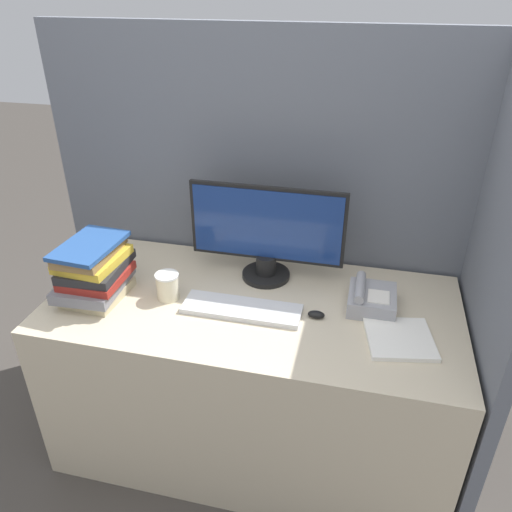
# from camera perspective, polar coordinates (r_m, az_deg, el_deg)

# --- Properties ---
(ground_plane) EXTENTS (12.00, 12.00, 0.00)m
(ground_plane) POSITION_cam_1_polar(r_m,az_deg,el_deg) (2.18, -2.93, -27.07)
(ground_plane) COLOR #423D38
(cubicle_panel_rear) EXTENTS (1.96, 0.04, 1.67)m
(cubicle_panel_rear) POSITION_cam_1_polar(r_m,az_deg,el_deg) (2.19, 2.13, 2.88)
(cubicle_panel_rear) COLOR slate
(cubicle_panel_rear) RESTS_ON ground_plane
(cubicle_panel_right) EXTENTS (0.04, 0.80, 1.67)m
(cubicle_panel_right) POSITION_cam_1_polar(r_m,az_deg,el_deg) (1.89, 24.78, -5.01)
(cubicle_panel_right) COLOR slate
(cubicle_panel_right) RESTS_ON ground_plane
(desk) EXTENTS (1.56, 0.74, 0.73)m
(desk) POSITION_cam_1_polar(r_m,az_deg,el_deg) (2.13, -0.37, -13.44)
(desk) COLOR beige
(desk) RESTS_ON ground_plane
(monitor) EXTENTS (0.62, 0.20, 0.39)m
(monitor) POSITION_cam_1_polar(r_m,az_deg,el_deg) (1.97, 1.21, 2.42)
(monitor) COLOR black
(monitor) RESTS_ON desk
(keyboard) EXTENTS (0.44, 0.14, 0.02)m
(keyboard) POSITION_cam_1_polar(r_m,az_deg,el_deg) (1.85, -1.63, -6.06)
(keyboard) COLOR silver
(keyboard) RESTS_ON desk
(mouse) EXTENTS (0.06, 0.04, 0.03)m
(mouse) POSITION_cam_1_polar(r_m,az_deg,el_deg) (1.83, 6.90, -6.66)
(mouse) COLOR black
(mouse) RESTS_ON desk
(coffee_cup) EXTENTS (0.09, 0.09, 0.11)m
(coffee_cup) POSITION_cam_1_polar(r_m,az_deg,el_deg) (1.93, -10.06, -3.40)
(coffee_cup) COLOR beige
(coffee_cup) RESTS_ON desk
(book_stack) EXTENTS (0.24, 0.30, 0.23)m
(book_stack) POSITION_cam_1_polar(r_m,az_deg,el_deg) (1.98, -18.02, -1.61)
(book_stack) COLOR #C6B78C
(book_stack) RESTS_ON desk
(desk_telephone) EXTENTS (0.17, 0.19, 0.10)m
(desk_telephone) POSITION_cam_1_polar(r_m,az_deg,el_deg) (1.91, 12.97, -4.78)
(desk_telephone) COLOR #99999E
(desk_telephone) RESTS_ON desk
(paper_pile) EXTENTS (0.26, 0.26, 0.02)m
(paper_pile) POSITION_cam_1_polar(r_m,az_deg,el_deg) (1.79, 16.09, -9.05)
(paper_pile) COLOR white
(paper_pile) RESTS_ON desk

